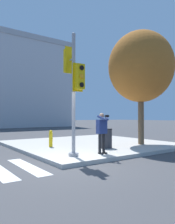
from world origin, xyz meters
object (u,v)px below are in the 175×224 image
at_px(traffic_signal_pole, 74,81).
at_px(street_tree, 141,67).
at_px(person_photographer, 102,129).
at_px(trash_bin, 106,138).
at_px(fire_hydrant, 51,139).

bearing_deg(traffic_signal_pole, street_tree, 10.25).
height_order(person_photographer, trash_bin, person_photographer).
bearing_deg(person_photographer, trash_bin, 44.33).
relative_size(street_tree, trash_bin, 6.71).
distance_m(person_photographer, fire_hydrant, 3.05).
xyz_separation_m(traffic_signal_pole, trash_bin, (2.31, 0.90, -2.32)).
xyz_separation_m(street_tree, fire_hydrant, (-4.32, 1.84, -3.69)).
xyz_separation_m(traffic_signal_pole, street_tree, (4.72, 0.85, 1.32)).
distance_m(person_photographer, street_tree, 4.85).
bearing_deg(street_tree, person_photographer, -163.32).
bearing_deg(fire_hydrant, traffic_signal_pole, -98.47).
distance_m(street_tree, trash_bin, 4.36).
xyz_separation_m(street_tree, trash_bin, (-2.41, 0.04, -3.64)).
distance_m(traffic_signal_pole, trash_bin, 3.39).
distance_m(fire_hydrant, trash_bin, 2.62).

